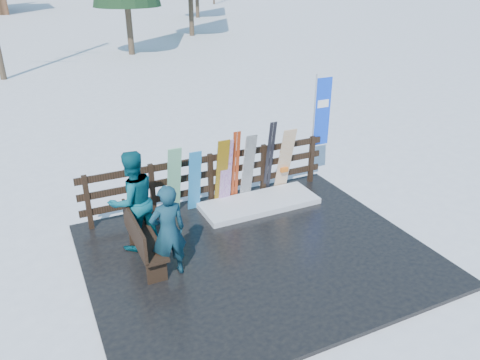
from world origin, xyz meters
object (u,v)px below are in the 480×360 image
snowboard_5 (285,160)px  person_back (133,201)px  bench (142,239)px  snowboard_2 (222,173)px  snowboard_1 (174,181)px  snowboard_4 (248,167)px  snowboard_3 (226,172)px  person_front (168,232)px  snowboard_0 (195,181)px  rental_flag (320,116)px

snowboard_5 → person_back: bearing=-167.4°
bench → snowboard_2: bearing=34.0°
snowboard_1 → snowboard_4: snowboard_1 is taller
snowboard_3 → person_back: size_ratio=0.81×
snowboard_2 → person_back: (-2.10, -0.82, 0.17)m
snowboard_2 → snowboard_3: bearing=0.0°
snowboard_2 → snowboard_4: 0.63m
snowboard_3 → person_front: size_ratio=0.93×
bench → snowboard_5: snowboard_5 is taller
snowboard_3 → person_front: bearing=-134.4°
person_front → bench: bearing=-57.3°
person_front → snowboard_0: bearing=-123.9°
snowboard_2 → person_back: 2.26m
snowboard_4 → snowboard_5: same height
snowboard_0 → person_back: 1.71m
snowboard_2 → rental_flag: rental_flag is taller
snowboard_3 → person_front: 2.71m
rental_flag → person_back: size_ratio=1.37×
snowboard_3 → person_back: 2.35m
snowboard_0 → snowboard_2: size_ratio=0.90×
snowboard_3 → snowboard_4: bearing=0.0°
snowboard_1 → snowboard_3: size_ratio=1.04×
snowboard_4 → snowboard_2: bearing=-180.0°
snowboard_3 → snowboard_5: size_ratio=0.96×
rental_flag → person_back: 4.89m
snowboard_5 → person_front: (-3.35, -1.93, 0.05)m
bench → snowboard_1: size_ratio=0.93×
snowboard_5 → snowboard_2: bearing=180.0°
snowboard_4 → person_back: size_ratio=0.84×
snowboard_5 → person_front: 3.87m
snowboard_3 → person_front: person_front is taller
snowboard_0 → rental_flag: 3.38m
rental_flag → person_front: (-4.42, -2.20, -0.77)m
person_back → snowboard_0: bearing=-164.4°
snowboard_1 → rental_flag: bearing=4.2°
snowboard_5 → rental_flag: rental_flag is taller
snowboard_2 → person_back: size_ratio=0.83×
bench → snowboard_5: bearing=21.4°
snowboard_4 → snowboard_5: 0.93m
snowboard_3 → snowboard_5: snowboard_5 is taller
snowboard_0 → snowboard_1: (-0.44, 0.00, 0.08)m
snowboard_3 → rental_flag: bearing=6.1°
person_front → snowboard_1: bearing=-113.3°
snowboard_3 → snowboard_1: bearing=180.0°
snowboard_2 → snowboard_5: 1.56m
snowboard_0 → snowboard_4: bearing=0.0°
snowboard_5 → person_back: person_back is taller
snowboard_4 → person_front: 3.10m
snowboard_3 → snowboard_5: (1.46, -0.00, 0.02)m
bench → snowboard_1: (1.08, 1.45, 0.27)m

